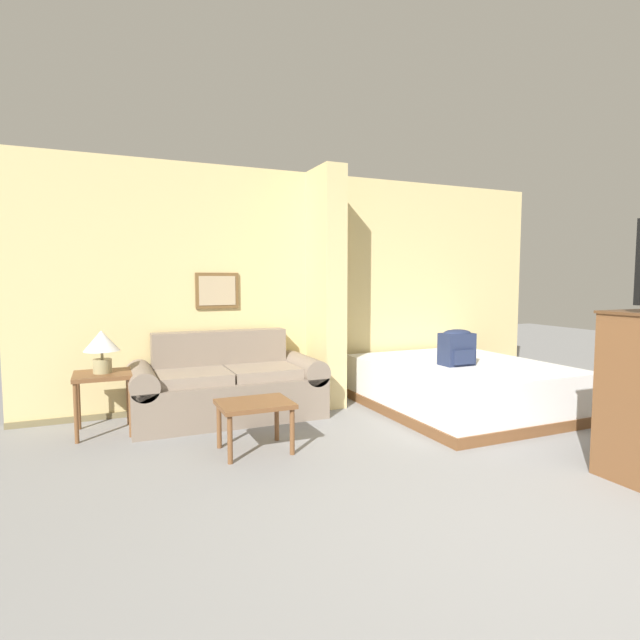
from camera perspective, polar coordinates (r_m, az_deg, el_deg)
ground_plane at (r=3.13m, az=28.78°, el=-22.45°), size 20.00×20.00×0.00m
wall_back at (r=5.84m, az=-0.93°, el=3.70°), size 6.27×0.16×2.60m
wall_partition_pillar at (r=5.53m, az=0.66°, el=3.70°), size 0.24×0.59×2.60m
couch at (r=5.16m, az=-10.57°, el=-7.53°), size 1.89×0.84×0.85m
coffee_table at (r=4.13m, az=-7.47°, el=-10.03°), size 0.58×0.47×0.41m
side_table at (r=4.94m, az=-23.55°, el=-6.51°), size 0.49×0.49×0.55m
table_lamp at (r=4.88m, az=-23.68°, el=-2.59°), size 0.31×0.31×0.39m
bed at (r=5.62m, az=15.61°, el=-7.18°), size 1.78×2.10×0.50m
backpack at (r=5.37m, az=15.38°, el=-2.96°), size 0.34×0.24×0.37m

